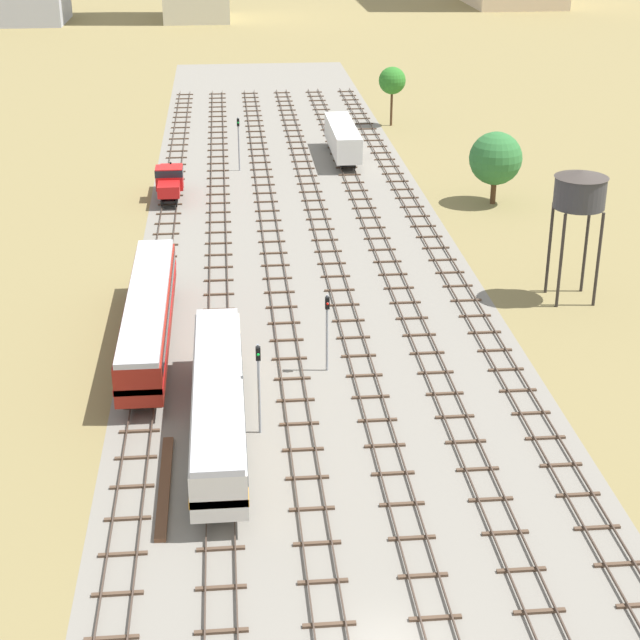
# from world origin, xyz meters

# --- Properties ---
(ground_plane) EXTENTS (480.00, 480.00, 0.00)m
(ground_plane) POSITION_xyz_m (0.00, 56.00, 0.00)
(ground_plane) COLOR olive
(ballast_bed) EXTENTS (27.81, 176.00, 0.01)m
(ballast_bed) POSITION_xyz_m (0.00, 56.00, 0.00)
(ballast_bed) COLOR gray
(ballast_bed) RESTS_ON ground
(track_far_left) EXTENTS (2.40, 126.00, 0.29)m
(track_far_left) POSITION_xyz_m (-11.91, 57.00, 0.14)
(track_far_left) COLOR #47382D
(track_far_left) RESTS_ON ground
(track_left) EXTENTS (2.40, 126.00, 0.29)m
(track_left) POSITION_xyz_m (-7.14, 57.00, 0.14)
(track_left) COLOR #47382D
(track_left) RESTS_ON ground
(track_centre_left) EXTENTS (2.40, 126.00, 0.29)m
(track_centre_left) POSITION_xyz_m (-2.38, 57.00, 0.14)
(track_centre_left) COLOR #47382D
(track_centre_left) RESTS_ON ground
(track_centre) EXTENTS (2.40, 126.00, 0.29)m
(track_centre) POSITION_xyz_m (2.38, 57.00, 0.14)
(track_centre) COLOR #47382D
(track_centre) RESTS_ON ground
(track_centre_right) EXTENTS (2.40, 126.00, 0.29)m
(track_centre_right) POSITION_xyz_m (7.14, 57.00, 0.14)
(track_centre_right) COLOR #47382D
(track_centre_right) RESTS_ON ground
(track_right) EXTENTS (2.40, 126.00, 0.29)m
(track_right) POSITION_xyz_m (11.91, 57.00, 0.14)
(track_right) COLOR #47382D
(track_right) RESTS_ON ground
(diesel_railcar_left_nearest) EXTENTS (2.96, 20.50, 3.80)m
(diesel_railcar_left_nearest) POSITION_xyz_m (-7.14, 18.17, 2.60)
(diesel_railcar_left_nearest) COLOR beige
(diesel_railcar_left_nearest) RESTS_ON ground
(passenger_coach_far_left_near) EXTENTS (2.96, 22.00, 3.80)m
(passenger_coach_far_left_near) POSITION_xyz_m (-11.91, 31.38, 2.61)
(passenger_coach_far_left_near) COLOR maroon
(passenger_coach_far_left_near) RESTS_ON ground
(shunter_loco_far_left_mid) EXTENTS (2.74, 8.46, 3.10)m
(shunter_loco_far_left_mid) POSITION_xyz_m (-11.91, 66.72, 2.01)
(shunter_loco_far_left_mid) COLOR red
(shunter_loco_far_left_mid) RESTS_ON ground
(freight_boxcar_centre_right_midfar) EXTENTS (2.87, 14.00, 3.60)m
(freight_boxcar_centre_right_midfar) POSITION_xyz_m (7.15, 80.62, 2.45)
(freight_boxcar_centre_right_midfar) COLOR white
(freight_boxcar_centre_right_midfar) RESTS_ON ground
(water_tower) EXTENTS (4.04, 4.04, 10.26)m
(water_tower) POSITION_xyz_m (19.99, 37.27, 8.66)
(water_tower) COLOR #2D2826
(water_tower) RESTS_ON ground
(signal_post_nearest) EXTENTS (0.28, 0.47, 5.92)m
(signal_post_nearest) POSITION_xyz_m (-4.76, 76.49, 3.72)
(signal_post_nearest) COLOR gray
(signal_post_nearest) RESTS_ON ground
(signal_post_near) EXTENTS (0.28, 0.47, 5.78)m
(signal_post_near) POSITION_xyz_m (-4.76, 18.76, 3.65)
(signal_post_near) COLOR gray
(signal_post_near) RESTS_ON ground
(signal_post_mid) EXTENTS (0.28, 0.47, 5.45)m
(signal_post_mid) POSITION_xyz_m (0.00, 26.58, 3.46)
(signal_post_mid) COLOR gray
(signal_post_mid) RESTS_ON ground
(lineside_tree_0) EXTENTS (5.21, 5.21, 7.20)m
(lineside_tree_0) POSITION_xyz_m (20.14, 62.09, 4.58)
(lineside_tree_0) COLOR #4C331E
(lineside_tree_0) RESTS_ON ground
(lineside_tree_1) EXTENTS (3.46, 3.46, 7.52)m
(lineside_tree_1) POSITION_xyz_m (15.28, 96.43, 5.75)
(lineside_tree_1) COLOR #4C331E
(lineside_tree_1) RESTS_ON ground
(spare_rail_bundle) EXTENTS (0.60, 10.00, 0.24)m
(spare_rail_bundle) POSITION_xyz_m (-10.15, 13.35, 0.12)
(spare_rail_bundle) COLOR brown
(spare_rail_bundle) RESTS_ON ground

